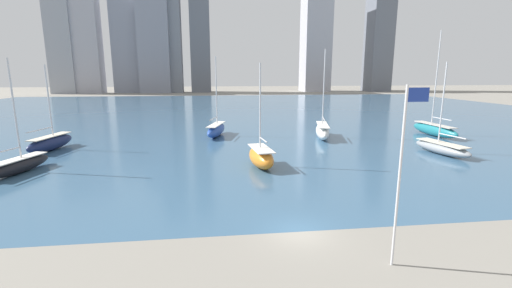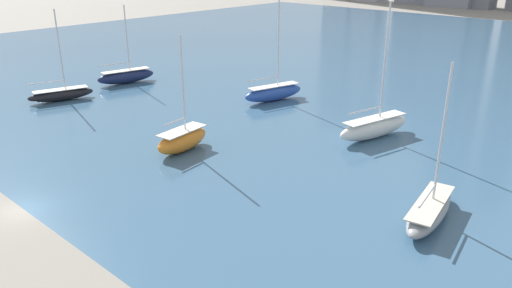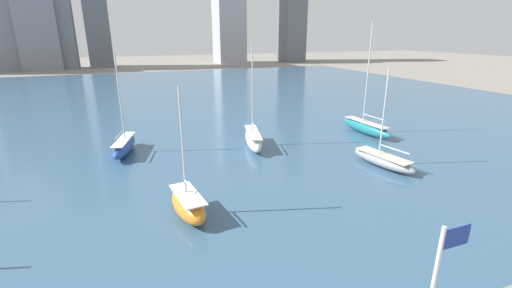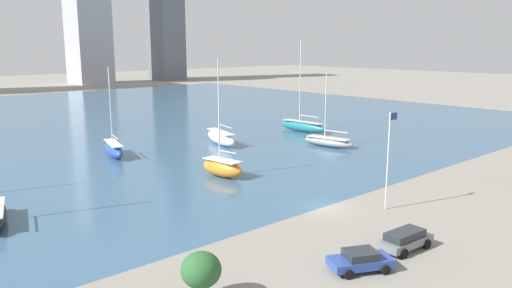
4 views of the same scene
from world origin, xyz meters
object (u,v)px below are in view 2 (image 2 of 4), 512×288
at_px(sailboat_navy, 126,76).
at_px(sailboat_orange, 182,139).
at_px(sailboat_black, 61,94).
at_px(sailboat_gray, 430,210).
at_px(sailboat_white, 374,127).
at_px(sailboat_blue, 274,92).

relative_size(sailboat_navy, sailboat_orange, 1.00).
distance_m(sailboat_black, sailboat_navy, 11.19).
xyz_separation_m(sailboat_gray, sailboat_navy, (-50.82, 8.42, 0.23)).
bearing_deg(sailboat_black, sailboat_navy, 114.58).
xyz_separation_m(sailboat_navy, sailboat_white, (39.04, 4.16, 0.13)).
xyz_separation_m(sailboat_white, sailboat_orange, (-12.08, -15.88, -0.03)).
relative_size(sailboat_blue, sailboat_orange, 1.14).
height_order(sailboat_blue, sailboat_navy, sailboat_blue).
relative_size(sailboat_white, sailboat_orange, 1.23).
bearing_deg(sailboat_navy, sailboat_orange, -11.09).
bearing_deg(sailboat_white, sailboat_navy, -160.17).
bearing_deg(sailboat_white, sailboat_gray, -33.11).
distance_m(sailboat_blue, sailboat_white, 17.21).
relative_size(sailboat_black, sailboat_orange, 1.04).
distance_m(sailboat_black, sailboat_orange, 25.41).
relative_size(sailboat_black, sailboat_white, 0.84).
xyz_separation_m(sailboat_blue, sailboat_orange, (4.76, -19.40, 0.04)).
bearing_deg(sailboat_gray, sailboat_orange, 178.34).
height_order(sailboat_gray, sailboat_white, sailboat_white).
distance_m(sailboat_blue, sailboat_gray, 32.84).
height_order(sailboat_black, sailboat_navy, sailboat_black).
height_order(sailboat_gray, sailboat_orange, sailboat_gray).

